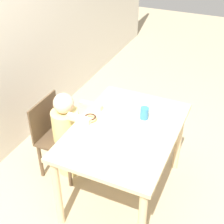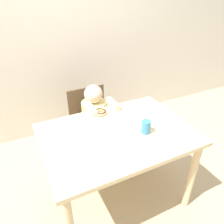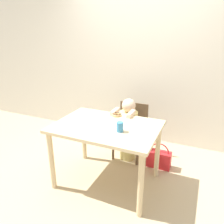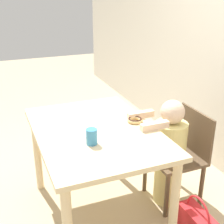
# 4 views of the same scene
# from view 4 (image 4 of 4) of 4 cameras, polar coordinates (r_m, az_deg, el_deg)

# --- Properties ---
(ground_plane) EXTENTS (12.00, 12.00, 0.00)m
(ground_plane) POSITION_cam_4_polar(r_m,az_deg,el_deg) (2.67, -2.75, -18.14)
(ground_plane) COLOR tan
(dining_table) EXTENTS (1.18, 0.84, 0.76)m
(dining_table) POSITION_cam_4_polar(r_m,az_deg,el_deg) (2.29, -3.05, -5.56)
(dining_table) COLOR beige
(dining_table) RESTS_ON ground_plane
(chair) EXTENTS (0.43, 0.39, 0.79)m
(chair) POSITION_cam_4_polar(r_m,az_deg,el_deg) (2.67, 12.38, -7.57)
(chair) COLOR brown
(chair) RESTS_ON ground_plane
(child_figure) EXTENTS (0.27, 0.46, 0.91)m
(child_figure) POSITION_cam_4_polar(r_m,az_deg,el_deg) (2.59, 10.36, -7.41)
(child_figure) COLOR #E0D17F
(child_figure) RESTS_ON ground_plane
(donut) EXTENTS (0.12, 0.12, 0.03)m
(donut) POSITION_cam_4_polar(r_m,az_deg,el_deg) (2.36, 4.23, -1.45)
(donut) COLOR #DBB270
(donut) RESTS_ON dining_table
(napkin) EXTENTS (0.33, 0.33, 0.00)m
(napkin) POSITION_cam_4_polar(r_m,az_deg,el_deg) (2.28, -4.56, -2.81)
(napkin) COLOR white
(napkin) RESTS_ON dining_table
(cup) EXTENTS (0.07, 0.07, 0.11)m
(cup) POSITION_cam_4_polar(r_m,az_deg,el_deg) (2.02, -3.74, -4.51)
(cup) COLOR teal
(cup) RESTS_ON dining_table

